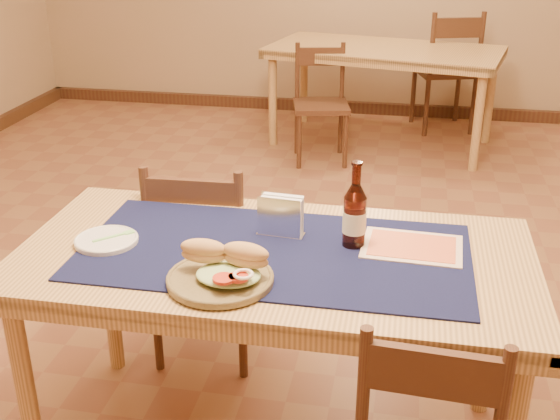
% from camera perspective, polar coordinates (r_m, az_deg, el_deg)
% --- Properties ---
extents(room, '(6.04, 7.04, 2.84)m').
position_cam_1_polar(room, '(2.75, 2.81, 16.51)').
color(room, brown).
rests_on(room, ground).
extents(main_table, '(1.60, 0.80, 0.75)m').
position_cam_1_polar(main_table, '(2.22, -0.48, -5.35)').
color(main_table, tan).
rests_on(main_table, ground).
extents(placemat, '(1.20, 0.60, 0.01)m').
position_cam_1_polar(placemat, '(2.18, -0.49, -3.38)').
color(placemat, '#0E1235').
rests_on(placemat, main_table).
extents(baseboard, '(6.00, 7.00, 0.10)m').
position_cam_1_polar(baseboard, '(3.21, 2.33, -8.15)').
color(baseboard, '#402817').
rests_on(baseboard, ground).
extents(back_table, '(1.83, 1.17, 0.75)m').
position_cam_1_polar(back_table, '(5.44, 8.48, 12.08)').
color(back_table, tan).
rests_on(back_table, ground).
extents(chair_main_far, '(0.42, 0.42, 0.88)m').
position_cam_1_polar(chair_main_far, '(2.80, -6.12, -3.78)').
color(chair_main_far, '#402817').
rests_on(chair_main_far, ground).
extents(chair_back_near, '(0.45, 0.45, 0.83)m').
position_cam_1_polar(chair_back_near, '(5.10, 3.33, 8.77)').
color(chair_back_near, '#402817').
rests_on(chair_back_near, ground).
extents(chair_back_far, '(0.56, 0.56, 0.98)m').
position_cam_1_polar(chair_back_far, '(5.93, 13.44, 11.09)').
color(chair_back_far, '#402817').
rests_on(chair_back_far, ground).
extents(sandwich_plate, '(0.31, 0.31, 0.12)m').
position_cam_1_polar(sandwich_plate, '(1.99, -4.65, -5.04)').
color(sandwich_plate, brown).
rests_on(sandwich_plate, placemat).
extents(side_plate, '(0.20, 0.20, 0.02)m').
position_cam_1_polar(side_plate, '(2.29, -13.93, -2.36)').
color(side_plate, silver).
rests_on(side_plate, placemat).
extents(fork, '(0.11, 0.11, 0.00)m').
position_cam_1_polar(fork, '(2.30, -13.10, -2.01)').
color(fork, '#8BDF7A').
rests_on(fork, side_plate).
extents(beer_bottle, '(0.07, 0.07, 0.28)m').
position_cam_1_polar(beer_bottle, '(2.18, 6.08, -0.42)').
color(beer_bottle, '#4A180D').
rests_on(beer_bottle, placemat).
extents(napkin_holder, '(0.16, 0.07, 0.13)m').
position_cam_1_polar(napkin_holder, '(2.25, 0.05, -0.56)').
color(napkin_holder, white).
rests_on(napkin_holder, placemat).
extents(menu_card, '(0.32, 0.24, 0.01)m').
position_cam_1_polar(menu_card, '(2.23, 10.68, -2.93)').
color(menu_card, beige).
rests_on(menu_card, placemat).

